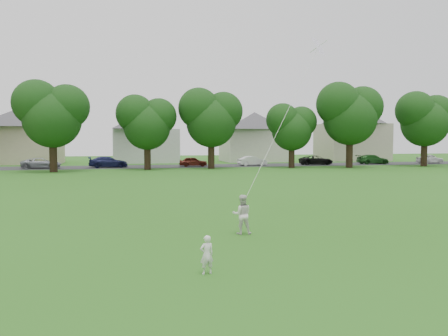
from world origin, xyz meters
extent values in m
plane|color=#255B14|center=(0.00, 0.00, 0.00)|extent=(160.00, 160.00, 0.00)
cube|color=#2D2D30|center=(0.00, 42.00, 0.01)|extent=(90.00, 7.00, 0.01)
imported|color=silver|center=(-1.10, -0.76, 0.46)|extent=(0.37, 0.28, 0.92)
imported|color=silver|center=(0.85, 3.26, 0.66)|extent=(0.71, 0.60, 1.32)
plane|color=white|center=(4.85, 6.14, 6.95)|extent=(0.88, 0.83, 0.72)
cylinder|color=white|center=(2.85, 4.70, 3.95)|extent=(0.01, 0.01, 7.77)
cylinder|color=black|center=(-9.81, 35.04, 1.75)|extent=(0.74, 0.74, 3.51)
cylinder|color=black|center=(-0.57, 36.56, 1.55)|extent=(0.70, 0.70, 3.09)
cylinder|color=black|center=(6.41, 36.74, 1.72)|extent=(0.74, 0.74, 3.45)
cylinder|color=black|center=(15.68, 36.25, 1.42)|extent=(0.68, 0.68, 2.84)
cylinder|color=black|center=(22.28, 35.06, 1.89)|extent=(0.76, 0.76, 3.79)
cylinder|color=black|center=(32.41, 35.44, 1.75)|extent=(0.74, 0.74, 3.49)
imported|color=gray|center=(-11.99, 41.00, 0.60)|extent=(4.46, 2.49, 1.18)
imported|color=#14173E|center=(-4.79, 41.00, 0.65)|extent=(4.53, 2.18, 1.27)
imported|color=#581B11|center=(5.05, 41.00, 0.58)|extent=(3.46, 1.64, 1.14)
imported|color=silver|center=(12.41, 41.00, 0.60)|extent=(3.66, 1.59, 1.17)
imported|color=black|center=(20.90, 41.00, 0.60)|extent=(4.37, 2.20, 1.18)
imported|color=#1B4F1A|center=(28.95, 41.00, 0.62)|extent=(4.29, 1.87, 1.23)
imported|color=white|center=(37.60, 41.00, 0.63)|extent=(3.73, 1.64, 1.25)
cube|color=#BBAB8C|center=(-16.00, 52.00, 2.45)|extent=(9.49, 6.54, 4.89)
pyramid|color=#444247|center=(-16.00, 52.00, 7.59)|extent=(13.68, 13.68, 2.69)
cube|color=silver|center=(0.00, 52.00, 2.34)|extent=(8.94, 6.42, 4.68)
pyramid|color=#444247|center=(0.00, 52.00, 7.25)|extent=(12.89, 12.89, 2.57)
cube|color=beige|center=(16.00, 52.00, 2.36)|extent=(9.27, 7.37, 4.73)
pyramid|color=#444247|center=(16.00, 52.00, 7.32)|extent=(13.38, 13.38, 2.60)
cube|color=#BCB29C|center=(32.00, 52.00, 2.85)|extent=(9.80, 7.34, 5.70)
pyramid|color=#444247|center=(32.00, 52.00, 8.84)|extent=(14.13, 14.13, 3.14)
camera|label=1|loc=(-2.93, -10.61, 3.12)|focal=35.00mm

